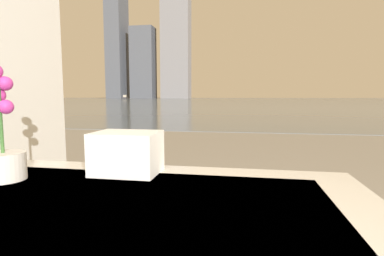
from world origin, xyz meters
name	(u,v)px	position (x,y,z in m)	size (l,w,h in m)	color
potted_orchid	(3,151)	(-0.41, 0.80, 0.67)	(0.15, 0.15, 0.41)	silver
towel_stack	(127,153)	(-0.02, 0.96, 0.64)	(0.24, 0.19, 0.16)	white
harbor_water	(243,100)	(0.00, 62.00, 0.01)	(180.00, 110.00, 0.01)	slate
harbor_boat_2	(125,98)	(-31.94, 77.87, 0.43)	(1.70, 3.36, 1.20)	#2D2D33
skyline_tower_0	(117,45)	(-51.44, 118.00, 21.52)	(6.36, 10.31, 43.04)	#4C515B
skyline_tower_1	(143,63)	(-40.44, 118.00, 14.20)	(9.34, 6.85, 28.39)	#4C515B
skyline_tower_2	(176,33)	(-26.74, 118.00, 25.67)	(11.08, 7.46, 51.34)	slate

